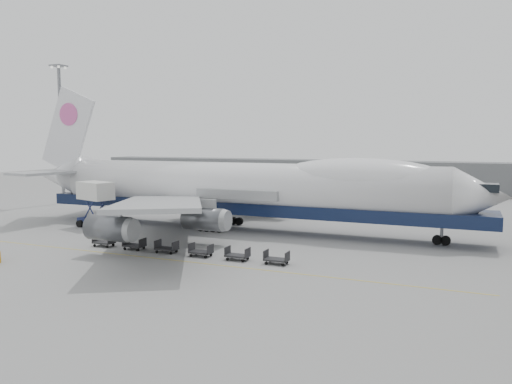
% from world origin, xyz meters
% --- Properties ---
extents(ground, '(260.00, 260.00, 0.00)m').
position_xyz_m(ground, '(0.00, 0.00, 0.00)').
color(ground, gray).
rests_on(ground, ground).
extents(apron_line, '(60.00, 0.15, 0.01)m').
position_xyz_m(apron_line, '(0.00, -6.00, 0.01)').
color(apron_line, gold).
rests_on(apron_line, ground).
extents(hangar, '(110.00, 8.00, 7.00)m').
position_xyz_m(hangar, '(-10.00, 70.00, 3.50)').
color(hangar, slate).
rests_on(hangar, ground).
extents(floodlight_mast, '(2.40, 2.40, 25.43)m').
position_xyz_m(floodlight_mast, '(-42.00, 24.00, 14.27)').
color(floodlight_mast, slate).
rests_on(floodlight_mast, ground).
extents(airliner, '(67.00, 55.30, 19.98)m').
position_xyz_m(airliner, '(0.64, 12.00, 5.62)').
color(airliner, white).
rests_on(airliner, ground).
extents(catering_truck, '(5.96, 4.80, 6.20)m').
position_xyz_m(catering_truck, '(-19.03, 6.13, 3.46)').
color(catering_truck, navy).
rests_on(catering_truck, ground).
extents(dolly_0, '(2.30, 1.35, 1.30)m').
position_xyz_m(dolly_0, '(-9.78, -3.49, 0.53)').
color(dolly_0, '#2D2D30').
rests_on(dolly_0, ground).
extents(dolly_1, '(2.30, 1.35, 1.30)m').
position_xyz_m(dolly_1, '(-5.65, -3.49, 0.53)').
color(dolly_1, '#2D2D30').
rests_on(dolly_1, ground).
extents(dolly_2, '(2.30, 1.35, 1.30)m').
position_xyz_m(dolly_2, '(-1.53, -3.49, 0.53)').
color(dolly_2, '#2D2D30').
rests_on(dolly_2, ground).
extents(dolly_3, '(2.30, 1.35, 1.30)m').
position_xyz_m(dolly_3, '(2.60, -3.49, 0.53)').
color(dolly_3, '#2D2D30').
rests_on(dolly_3, ground).
extents(dolly_4, '(2.30, 1.35, 1.30)m').
position_xyz_m(dolly_4, '(6.72, -3.49, 0.53)').
color(dolly_4, '#2D2D30').
rests_on(dolly_4, ground).
extents(dolly_5, '(2.30, 1.35, 1.30)m').
position_xyz_m(dolly_5, '(10.85, -3.49, 0.53)').
color(dolly_5, '#2D2D30').
rests_on(dolly_5, ground).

